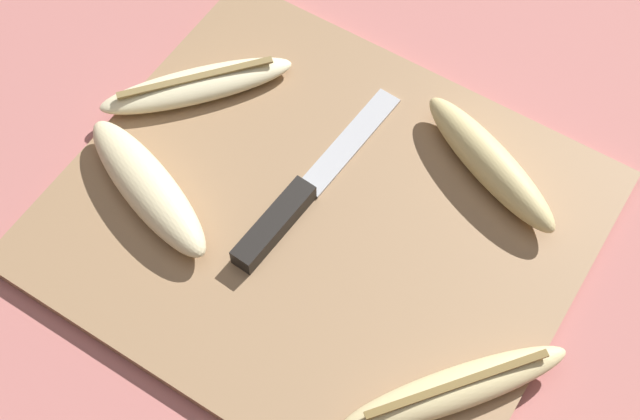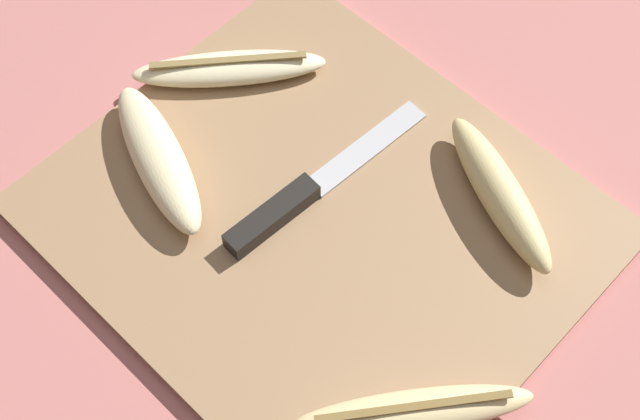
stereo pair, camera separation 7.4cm
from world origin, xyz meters
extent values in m
plane|color=#B76B66|center=(0.00, 0.00, 0.00)|extent=(4.00, 4.00, 0.00)
cube|color=#997551|center=(0.00, 0.00, 0.01)|extent=(0.42, 0.37, 0.01)
cube|color=black|center=(-0.02, -0.03, 0.02)|extent=(0.03, 0.09, 0.02)
cube|color=#B7BABF|center=(-0.02, 0.08, 0.01)|extent=(0.03, 0.13, 0.00)
ellipsoid|color=beige|center=(0.17, -0.08, 0.02)|extent=(0.14, 0.16, 0.02)
cube|color=brown|center=(0.17, -0.08, 0.03)|extent=(0.10, 0.12, 0.00)
ellipsoid|color=#DBC684|center=(0.10, 0.11, 0.03)|extent=(0.16, 0.10, 0.04)
ellipsoid|color=beige|center=(-0.13, -0.06, 0.03)|extent=(0.17, 0.10, 0.03)
ellipsoid|color=beige|center=(-0.16, 0.05, 0.02)|extent=(0.14, 0.16, 0.02)
cube|color=olive|center=(-0.16, 0.05, 0.03)|extent=(0.10, 0.11, 0.00)
camera|label=1|loc=(0.20, -0.31, 0.66)|focal=50.00mm
camera|label=2|loc=(0.25, -0.26, 0.66)|focal=50.00mm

